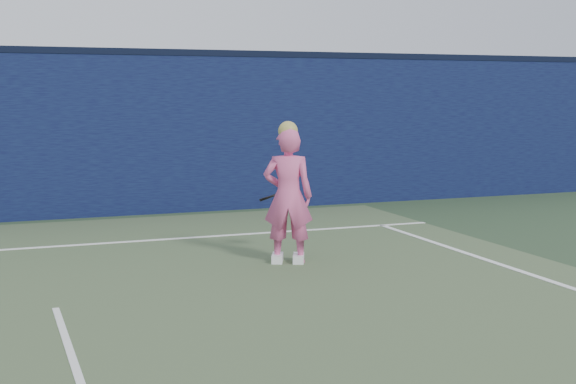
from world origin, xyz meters
name	(u,v)px	position (x,y,z in m)	size (l,w,h in m)	color
ground	(66,342)	(0.00, 0.00, 0.00)	(80.00, 80.00, 0.00)	#273A24
backstop_wall	(22,137)	(0.00, 6.50, 1.25)	(24.00, 0.40, 2.50)	#0B0D33
wall_cap	(19,50)	(0.00, 6.50, 2.55)	(24.00, 0.42, 0.10)	black
player	(288,195)	(2.64, 2.12, 0.77)	(0.65, 0.55, 1.60)	#E25893
racket	(288,191)	(2.81, 2.58, 0.76)	(0.51, 0.11, 0.27)	black
court_lines	(71,353)	(0.00, -0.33, 0.01)	(11.00, 12.04, 0.01)	white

